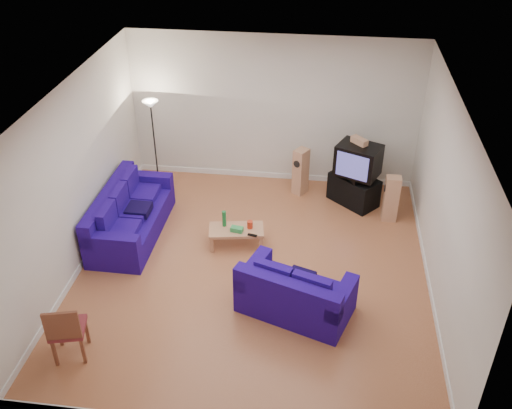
# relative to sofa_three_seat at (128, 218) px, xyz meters

# --- Properties ---
(room) EXTENTS (6.01, 6.51, 3.21)m
(room) POSITION_rel_sofa_three_seat_xyz_m (2.47, -0.78, 1.20)
(room) COLOR brown
(room) RESTS_ON ground
(sofa_three_seat) EXTENTS (1.04, 2.38, 0.92)m
(sofa_three_seat) POSITION_rel_sofa_three_seat_xyz_m (0.00, 0.00, 0.00)
(sofa_three_seat) COLOR #1E0B66
(sofa_three_seat) RESTS_ON ground
(sofa_loveseat) EXTENTS (1.94, 1.48, 0.86)m
(sofa_loveseat) POSITION_rel_sofa_three_seat_xyz_m (3.25, -1.74, -0.01)
(sofa_loveseat) COLOR #1E0B66
(sofa_loveseat) RESTS_ON ground
(coffee_table) EXTENTS (1.06, 0.65, 0.36)m
(coffee_table) POSITION_rel_sofa_three_seat_xyz_m (2.07, -0.10, -0.03)
(coffee_table) COLOR tan
(coffee_table) RESTS_ON ground
(bottle) EXTENTS (0.08, 0.08, 0.31)m
(bottle) POSITION_rel_sofa_three_seat_xyz_m (1.84, -0.03, 0.18)
(bottle) COLOR #197233
(bottle) RESTS_ON coffee_table
(tissue_box) EXTENTS (0.24, 0.16, 0.09)m
(tissue_box) POSITION_rel_sofa_three_seat_xyz_m (2.10, -0.18, 0.07)
(tissue_box) COLOR green
(tissue_box) RESTS_ON coffee_table
(red_canister) EXTENTS (0.14, 0.14, 0.14)m
(red_canister) POSITION_rel_sofa_three_seat_xyz_m (2.32, -0.04, 0.09)
(red_canister) COLOR red
(red_canister) RESTS_ON coffee_table
(remote) EXTENTS (0.18, 0.09, 0.02)m
(remote) POSITION_rel_sofa_three_seat_xyz_m (2.39, -0.28, 0.03)
(remote) COLOR black
(remote) RESTS_ON coffee_table
(tv_stand) EXTENTS (1.10, 1.06, 0.60)m
(tv_stand) POSITION_rel_sofa_three_seat_xyz_m (4.23, 1.66, -0.04)
(tv_stand) COLOR black
(tv_stand) RESTS_ON ground
(av_receiver) EXTENTS (0.56, 0.59, 0.11)m
(av_receiver) POSITION_rel_sofa_three_seat_xyz_m (4.24, 1.60, 0.31)
(av_receiver) COLOR black
(av_receiver) RESTS_ON tv_stand
(television) EXTENTS (0.99, 0.88, 0.63)m
(television) POSITION_rel_sofa_three_seat_xyz_m (4.25, 1.60, 0.68)
(television) COLOR black
(television) RESTS_ON av_receiver
(centre_speaker) EXTENTS (0.35, 0.35, 0.12)m
(centre_speaker) POSITION_rel_sofa_three_seat_xyz_m (4.24, 1.69, 1.06)
(centre_speaker) COLOR tan
(centre_speaker) RESTS_ON television
(speaker_left) EXTENTS (0.36, 0.38, 1.01)m
(speaker_left) POSITION_rel_sofa_three_seat_xyz_m (3.12, 1.92, 0.17)
(speaker_left) COLOR tan
(speaker_left) RESTS_ON ground
(speaker_right) EXTENTS (0.30, 0.22, 0.96)m
(speaker_right) POSITION_rel_sofa_three_seat_xyz_m (4.92, 1.12, 0.14)
(speaker_right) COLOR tan
(speaker_right) RESTS_ON ground
(floor_lamp) EXTENTS (0.33, 0.33, 1.91)m
(floor_lamp) POSITION_rel_sofa_three_seat_xyz_m (0.02, 1.92, 1.24)
(floor_lamp) COLOR black
(floor_lamp) RESTS_ON ground
(dining_chair) EXTENTS (0.58, 0.58, 1.01)m
(dining_chair) POSITION_rel_sofa_three_seat_xyz_m (0.14, -3.10, 0.22)
(dining_chair) COLOR brown
(dining_chair) RESTS_ON ground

